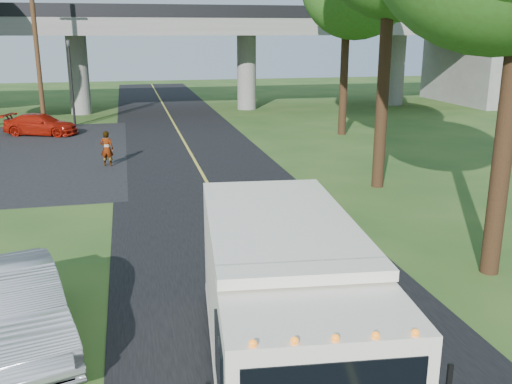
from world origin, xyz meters
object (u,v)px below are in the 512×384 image
object	(u,v)px
red_sedan	(41,125)
step_van	(284,302)
utility_pole	(37,51)
silver_sedan	(16,308)
pedestrian	(107,149)
traffic_signal	(71,74)

from	to	relation	value
red_sedan	step_van	bearing A→B (deg)	-144.42
red_sedan	utility_pole	bearing A→B (deg)	4.78
step_van	silver_sedan	size ratio (longest dim) A/B	1.50
step_van	silver_sedan	bearing A→B (deg)	158.96
red_sedan	pedestrian	world-z (taller)	pedestrian
red_sedan	silver_sedan	bearing A→B (deg)	-153.49
utility_pole	step_van	xyz separation A→B (m)	(6.92, -26.25, -3.12)
red_sedan	silver_sedan	distance (m)	23.69
utility_pole	step_van	world-z (taller)	utility_pole
utility_pole	step_van	bearing A→B (deg)	-75.23
pedestrian	step_van	bearing A→B (deg)	116.09
step_van	red_sedan	world-z (taller)	step_van
step_van	pedestrian	size ratio (longest dim) A/B	4.30
utility_pole	silver_sedan	distance (m)	24.43
red_sedan	traffic_signal	bearing A→B (deg)	-13.26
pedestrian	utility_pole	bearing A→B (deg)	-52.92
traffic_signal	silver_sedan	xyz separation A→B (m)	(0.93, -26.00, -2.47)
utility_pole	red_sedan	size ratio (longest dim) A/B	2.19
step_van	pedestrian	bearing A→B (deg)	106.36
traffic_signal	pedestrian	world-z (taller)	traffic_signal
traffic_signal	step_van	distance (m)	28.82
step_van	silver_sedan	world-z (taller)	step_van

